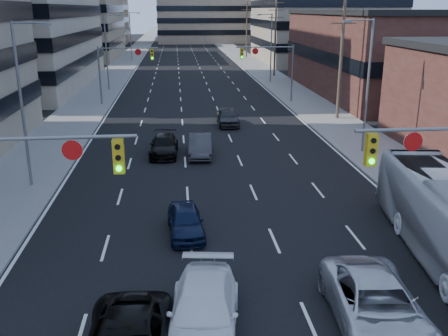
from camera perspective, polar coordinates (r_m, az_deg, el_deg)
road_surface at (r=137.64m, az=-4.63°, el=13.69°), size 18.00×300.00×0.02m
sidewalk_left at (r=137.93m, az=-9.55°, el=13.55°), size 5.00×300.00×0.15m
sidewalk_right at (r=138.30m, az=0.28°, el=13.80°), size 5.00×300.00×0.15m
office_left_far at (r=109.49m, az=-17.62°, el=16.12°), size 20.00×30.00×16.00m
storefront_right_mid at (r=63.21m, az=19.55°, el=12.14°), size 20.00×30.00×9.00m
office_right_far at (r=99.14m, az=10.93°, el=15.94°), size 22.00×28.00×14.00m
bg_block_left at (r=149.53m, az=-16.10°, el=17.24°), size 24.00×24.00×20.00m
bg_block_right at (r=141.54m, az=8.91°, el=16.08°), size 22.00×22.00×12.00m
signal_near_left at (r=16.99m, az=-23.07°, el=-1.74°), size 6.59×0.33×6.00m
signal_far_left at (r=52.84m, az=-11.58°, el=11.65°), size 6.09×0.33×6.00m
signal_far_right at (r=53.48m, az=5.38°, el=12.00°), size 6.09×0.33×6.00m
utility_pole_block at (r=45.79m, az=13.27°, el=12.52°), size 2.20×0.28×11.00m
utility_pole_midblock at (r=74.79m, az=5.88°, el=14.73°), size 2.20×0.28×11.00m
utility_pole_distant at (r=104.36m, az=2.61°, el=15.63°), size 2.20×0.28×11.00m
streetlight_left_near at (r=28.83m, az=-21.90°, el=7.44°), size 2.03×0.22×9.00m
streetlight_left_mid at (r=62.98m, az=-13.18°, el=13.17°), size 2.03×0.22×9.00m
streetlight_left_far at (r=97.74m, az=-10.55°, el=14.80°), size 2.03×0.22×9.00m
streetlight_right_near at (r=34.94m, az=15.92°, el=9.63°), size 2.03×0.22×9.00m
streetlight_right_far at (r=68.60m, az=5.28°, el=13.88°), size 2.03×0.22×9.00m
white_van at (r=15.83m, az=-2.35°, el=-16.14°), size 2.75×5.44×1.52m
silver_suv at (r=16.74m, az=17.03°, el=-14.79°), size 3.00×5.86×1.58m
sedan_blue at (r=22.23m, az=-4.42°, el=-6.04°), size 1.75×3.82×1.27m
sedan_grey_center at (r=33.97m, az=-2.74°, el=2.60°), size 1.73×4.43×1.44m
sedan_black_far at (r=34.38m, az=-6.88°, el=2.57°), size 2.01×4.60×1.32m
sedan_grey_right at (r=43.03m, az=0.41°, el=5.89°), size 1.76×4.36×1.49m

